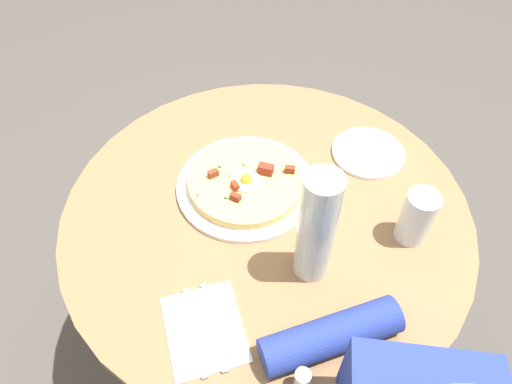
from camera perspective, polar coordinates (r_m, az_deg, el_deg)
The scene contains 12 objects.
ground_plane at distance 1.72m, azimuth 0.84°, elevation -17.87°, with size 6.00×6.00×0.00m, color #4C4742.
dining_table at distance 1.21m, azimuth 1.15°, elevation -7.34°, with size 0.93×0.93×0.76m.
pizza_plate at distance 1.10m, azimuth -1.26°, elevation 0.78°, with size 0.32×0.32×0.01m, color white.
breakfast_pizza at distance 1.08m, azimuth -1.25°, elevation 1.39°, with size 0.27×0.27×0.05m.
bread_plate at distance 1.21m, azimuth 13.53°, elevation 4.70°, with size 0.18×0.18×0.01m, color white.
napkin at distance 0.91m, azimuth -6.30°, elevation -16.30°, with size 0.17×0.14×0.00m, color white.
fork at distance 0.91m, azimuth -7.48°, elevation -16.44°, with size 0.18×0.01×0.01m, color silver.
knife at distance 0.91m, azimuth -5.18°, elevation -15.92°, with size 0.18×0.01×0.01m, color silver.
water_glass at distance 1.02m, azimuth 19.02°, elevation -2.92°, with size 0.07×0.07×0.13m, color silver.
water_bottle at distance 0.87m, azimuth 7.41°, elevation -4.45°, with size 0.07×0.07×0.27m, color silver.
salt_shaker at distance 0.85m, azimuth 5.65°, elevation -21.92°, with size 0.03×0.03×0.05m, color white.
pepper_shaker at distance 0.90m, azimuth 9.54°, elevation -15.96°, with size 0.03×0.03×0.05m, color #3F3833.
Camera 1 is at (0.66, 0.06, 1.59)m, focal length 32.74 mm.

